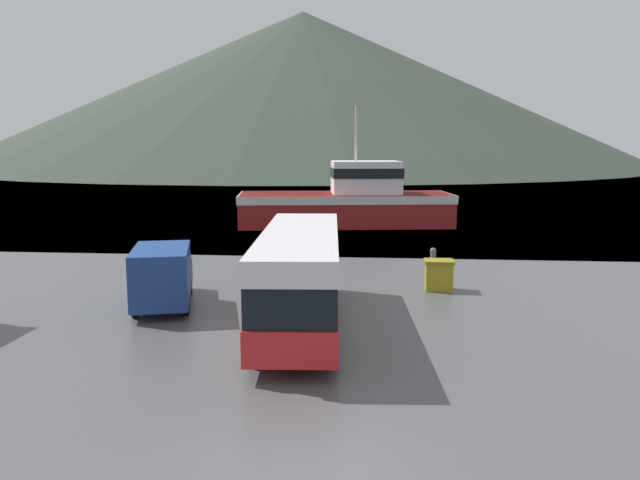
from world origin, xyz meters
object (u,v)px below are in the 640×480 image
at_px(tour_bus, 300,273).
at_px(delivery_van, 163,275).
at_px(storage_bin, 439,275).
at_px(fishing_boat, 349,201).

bearing_deg(tour_bus, delivery_van, 155.50).
distance_m(delivery_van, storage_bin, 11.57).
xyz_separation_m(delivery_van, fishing_boat, (6.11, 25.11, 0.61)).
bearing_deg(fishing_boat, storage_bin, -175.18).
xyz_separation_m(delivery_van, storage_bin, (10.94, 3.72, -0.59)).
bearing_deg(delivery_van, storage_bin, 4.01).
distance_m(fishing_boat, storage_bin, 21.96).
height_order(delivery_van, storage_bin, delivery_van).
bearing_deg(delivery_van, tour_bus, -35.36).
xyz_separation_m(tour_bus, storage_bin, (5.31, 5.83, -1.19)).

